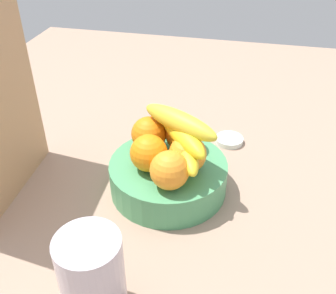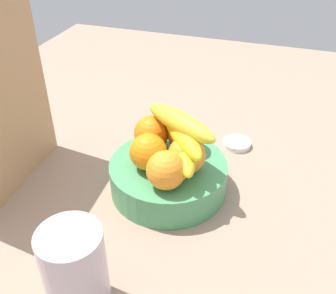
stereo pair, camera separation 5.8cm
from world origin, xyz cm
name	(u,v)px [view 1 (the left image)]	position (x,y,z in cm)	size (l,w,h in cm)	color
ground_plane	(163,193)	(0.00, 0.00, -1.50)	(180.00, 140.00, 3.00)	#9F806C
fruit_bowl	(168,177)	(-0.25, -1.18, 3.20)	(23.07, 23.07, 6.39)	#4A9862
orange_front_left	(149,153)	(-2.31, 2.01, 9.92)	(7.06, 7.06, 7.06)	orange
orange_front_right	(170,170)	(-6.47, -2.87, 9.92)	(7.06, 7.06, 7.06)	orange
orange_center	(188,154)	(-1.00, -5.07, 9.92)	(7.06, 7.06, 7.06)	orange
orange_back_left	(183,134)	(5.50, -2.90, 9.92)	(7.06, 7.06, 7.06)	orange
orange_back_right	(149,134)	(4.02, 3.70, 9.92)	(7.06, 7.06, 7.06)	orange
banana_bunch	(183,139)	(1.04, -3.79, 11.69)	(17.74, 16.76, 10.60)	yellow
thermos_tumbler	(93,279)	(-28.78, 2.81, 7.30)	(8.93, 8.93, 14.61)	#C1B6C1
jar_lid	(229,140)	(19.62, -11.59, 0.63)	(6.50, 6.50, 1.26)	silver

